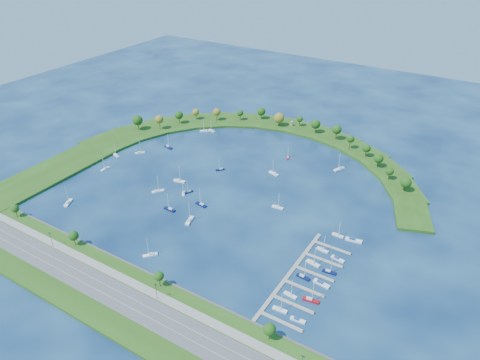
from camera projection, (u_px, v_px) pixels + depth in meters
The scene contains 38 objects.
ground at pixel (231, 186), 326.06m from camera, with size 700.00×700.00×0.00m, color #07163E.
south_shoreline at pixel (104, 287), 235.45m from camera, with size 420.00×43.10×11.60m.
breakwater at pixel (216, 145), 382.28m from camera, with size 286.74×247.64×2.00m.
breakwater_trees at pixel (266, 127), 392.28m from camera, with size 240.65×91.55×13.90m.
harbor_tower at pixel (292, 124), 413.33m from camera, with size 2.60×2.60×4.46m.
dock_system at pixel (302, 278), 242.47m from camera, with size 24.28×82.00×1.60m.
moored_boat_0 at pixel (339, 169), 346.33m from camera, with size 6.46×9.45×13.63m.
moored_boat_1 at pixel (116, 155), 366.20m from camera, with size 8.10×4.61×11.49m.
moored_boat_2 at pixel (189, 192), 317.71m from camera, with size 4.57×7.06×10.10m.
moored_boat_3 at pixel (179, 181), 330.68m from camera, with size 9.35×4.26×13.28m.
moored_boat_4 at pixel (212, 130), 408.85m from camera, with size 7.75×3.79×10.98m.
moored_boat_5 at pixel (205, 131), 407.99m from camera, with size 8.46×6.95×12.70m.
moored_boat_6 at pixel (201, 204), 303.57m from camera, with size 8.91×3.76×12.69m.
moored_boat_7 at pixel (278, 207), 300.88m from camera, with size 8.06×2.95×11.58m.
moored_boat_8 at pixel (274, 173), 340.41m from camera, with size 9.08×4.94×12.87m.
moored_boat_9 at pixel (288, 157), 363.57m from camera, with size 4.61×6.66×9.62m.
moored_boat_10 at pixel (158, 191), 318.36m from camera, with size 7.19×8.68×13.06m.
moored_boat_11 at pixel (184, 193), 316.17m from camera, with size 4.99×6.32×9.38m.
moored_boat_12 at pixel (150, 255), 258.35m from camera, with size 7.14×8.04×12.39m.
moored_boat_13 at pixel (68, 202), 305.43m from camera, with size 6.35×9.39×13.52m.
moored_boat_14 at pixel (168, 147), 379.24m from camera, with size 8.92×4.61×12.63m.
moored_boat_15 at pixel (189, 220), 287.48m from camera, with size 5.23×9.88×13.98m.
moored_boat_16 at pixel (220, 169), 345.90m from camera, with size 6.11×6.49×10.25m.
moored_boat_17 at pixel (140, 152), 370.34m from camera, with size 6.92×7.45×11.70m.
moored_boat_18 at pixel (170, 209), 298.73m from camera, with size 8.52×2.58×12.44m.
moored_boat_19 at pixel (105, 168), 346.80m from camera, with size 2.71×7.57×10.91m.
docked_boat_0 at pixel (280, 309), 222.56m from camera, with size 7.76×2.64×11.23m.
docked_boat_1 at pixel (298, 320), 217.00m from camera, with size 7.80×2.83×1.56m.
docked_boat_2 at pixel (290, 294), 231.17m from camera, with size 7.53×2.74×10.84m.
docked_boat_3 at pixel (311, 300), 227.98m from camera, with size 8.88×3.70×12.66m.
docked_boat_4 at pixel (303, 277), 242.66m from camera, with size 7.84×2.78×11.31m.
docked_boat_5 at pixel (321, 283), 238.38m from camera, with size 9.58×3.91×1.90m.
docked_boat_6 at pixel (313, 263), 252.28m from camera, with size 8.62×3.64×12.28m.
docked_boat_7 at pixel (329, 271), 246.16m from camera, with size 7.81×2.92×11.22m.
docked_boat_8 at pixel (323, 249), 262.42m from camera, with size 7.47×2.75×10.73m.
docked_boat_9 at pixel (338, 259), 255.63m from camera, with size 8.37×3.61×1.65m.
docked_boat_10 at pixel (338, 235), 274.52m from camera, with size 7.25×2.29×10.56m.
docked_boat_11 at pixel (353, 240), 270.29m from camera, with size 10.26×4.28×2.03m.
Camera 1 is at (152.60, -233.57, 168.92)m, focal length 33.62 mm.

